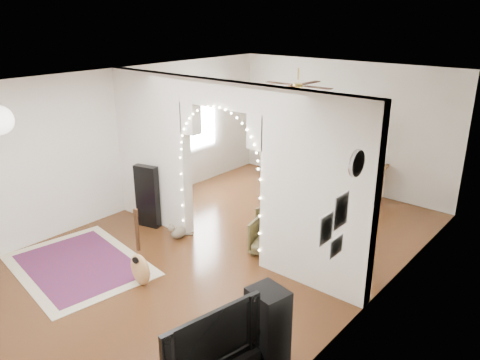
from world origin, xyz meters
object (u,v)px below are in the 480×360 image
Objects in this scene: floor_speaker at (267,332)px; bookcase at (316,150)px; acoustic_guitar at (139,257)px; dining_chair_right at (272,237)px; dining_table at (353,168)px; dining_chair_left at (278,222)px.

floor_speaker is 5.79m from bookcase.
acoustic_guitar reaches higher than floor_speaker.
acoustic_guitar reaches higher than dining_chair_right.
acoustic_guitar is at bearing -103.74° from dining_table.
dining_chair_left is (-0.17, -2.33, -0.42)m from dining_table.
bookcase is at bearing 128.39° from floor_speaker.
bookcase reaches higher than dining_table.
dining_table is 2.90m from dining_chair_right.
acoustic_guitar is 0.60× the size of bookcase.
dining_table reaches higher than dining_chair_left.
floor_speaker is at bearing -69.03° from dining_chair_right.
bookcase reaches higher than dining_chair_right.
bookcase is 1.00m from dining_table.
floor_speaker is 3.21m from dining_chair_left.
dining_chair_left is 0.92× the size of dining_chair_right.
floor_speaker is at bearing -43.47° from bookcase.
acoustic_guitar is at bearing -128.54° from dining_chair_right.
floor_speaker reaches higher than dining_chair_right.
bookcase is (-2.58, 5.18, 0.32)m from floor_speaker.
floor_speaker is 1.59× the size of dining_chair_right.
floor_speaker is 0.79× the size of dining_table.
bookcase reaches higher than floor_speaker.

